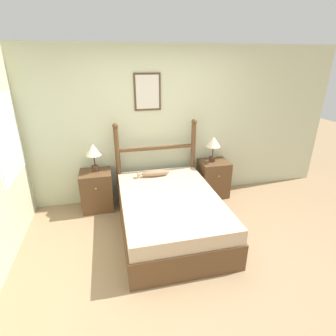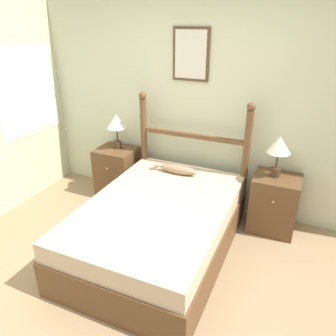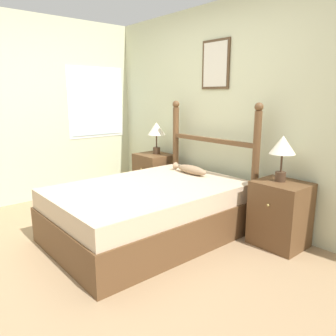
{
  "view_description": "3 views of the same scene",
  "coord_description": "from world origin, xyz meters",
  "px_view_note": "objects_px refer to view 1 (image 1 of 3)",
  "views": [
    {
      "loc": [
        -0.81,
        -2.53,
        2.32
      ],
      "look_at": [
        0.02,
        1.03,
        0.79
      ],
      "focal_mm": 28.0,
      "sensor_mm": 36.0,
      "label": 1
    },
    {
      "loc": [
        1.14,
        -1.9,
        2.23
      ],
      "look_at": [
        -0.14,
        1.02,
        0.75
      ],
      "focal_mm": 35.0,
      "sensor_mm": 36.0,
      "label": 2
    },
    {
      "loc": [
        2.58,
        -1.39,
        1.49
      ],
      "look_at": [
        -0.14,
        0.92,
        0.69
      ],
      "focal_mm": 35.0,
      "sensor_mm": 36.0,
      "label": 3
    }
  ],
  "objects_px": {
    "table_lamp_left": "(93,151)",
    "table_lamp_right": "(213,143)",
    "fish_pillow": "(154,173)",
    "nightstand_right": "(213,178)",
    "bed": "(170,213)",
    "nightstand_left": "(97,190)"
  },
  "relations": [
    {
      "from": "table_lamp_left",
      "to": "table_lamp_right",
      "type": "distance_m",
      "value": 1.99
    },
    {
      "from": "fish_pillow",
      "to": "table_lamp_right",
      "type": "bearing_deg",
      "value": 9.81
    },
    {
      "from": "nightstand_right",
      "to": "table_lamp_right",
      "type": "height_order",
      "value": "table_lamp_right"
    },
    {
      "from": "bed",
      "to": "fish_pillow",
      "type": "bearing_deg",
      "value": 97.72
    },
    {
      "from": "nightstand_left",
      "to": "table_lamp_left",
      "type": "distance_m",
      "value": 0.66
    },
    {
      "from": "bed",
      "to": "nightstand_left",
      "type": "bearing_deg",
      "value": 139.57
    },
    {
      "from": "fish_pillow",
      "to": "bed",
      "type": "bearing_deg",
      "value": -82.28
    },
    {
      "from": "nightstand_right",
      "to": "table_lamp_left",
      "type": "xyz_separation_m",
      "value": [
        -2.03,
        0.04,
        0.66
      ]
    },
    {
      "from": "nightstand_left",
      "to": "table_lamp_right",
      "type": "relative_size",
      "value": 1.44
    },
    {
      "from": "nightstand_left",
      "to": "table_lamp_right",
      "type": "height_order",
      "value": "table_lamp_right"
    },
    {
      "from": "nightstand_left",
      "to": "nightstand_right",
      "type": "relative_size",
      "value": 1.0
    },
    {
      "from": "nightstand_right",
      "to": "table_lamp_right",
      "type": "relative_size",
      "value": 1.44
    },
    {
      "from": "nightstand_right",
      "to": "table_lamp_right",
      "type": "distance_m",
      "value": 0.66
    },
    {
      "from": "table_lamp_left",
      "to": "fish_pillow",
      "type": "bearing_deg",
      "value": -13.0
    },
    {
      "from": "table_lamp_left",
      "to": "fish_pillow",
      "type": "relative_size",
      "value": 0.86
    },
    {
      "from": "nightstand_right",
      "to": "table_lamp_right",
      "type": "bearing_deg",
      "value": 154.29
    },
    {
      "from": "table_lamp_left",
      "to": "table_lamp_right",
      "type": "relative_size",
      "value": 1.0
    },
    {
      "from": "nightstand_left",
      "to": "nightstand_right",
      "type": "distance_m",
      "value": 2.04
    },
    {
      "from": "bed",
      "to": "nightstand_right",
      "type": "bearing_deg",
      "value": 40.43
    },
    {
      "from": "nightstand_right",
      "to": "table_lamp_left",
      "type": "bearing_deg",
      "value": 178.75
    },
    {
      "from": "table_lamp_right",
      "to": "nightstand_left",
      "type": "bearing_deg",
      "value": -179.46
    },
    {
      "from": "table_lamp_left",
      "to": "fish_pillow",
      "type": "xyz_separation_m",
      "value": [
        0.92,
        -0.21,
        -0.38
      ]
    }
  ]
}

